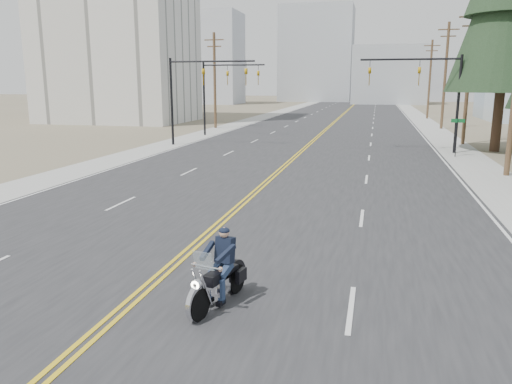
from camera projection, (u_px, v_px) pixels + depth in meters
name	position (u px, v px, depth m)	size (l,w,h in m)	color
ground_plane	(44.00, 380.00, 8.58)	(400.00, 400.00, 0.00)	#776D56
road	(340.00, 117.00, 75.09)	(20.00, 200.00, 0.01)	#303033
sidewalk_left	(265.00, 116.00, 77.70)	(3.00, 200.00, 0.01)	#A5A5A0
sidewalk_right	(420.00, 119.00, 72.47)	(3.00, 200.00, 0.01)	#A5A5A0
traffic_mast_left	(195.00, 84.00, 39.97)	(7.10, 0.26, 7.00)	black
traffic_mast_right	(430.00, 84.00, 35.89)	(7.10, 0.26, 7.00)	black
traffic_mast_far	(221.00, 85.00, 47.66)	(6.10, 0.26, 7.00)	black
street_sign	(457.00, 131.00, 34.24)	(0.90, 0.06, 2.62)	black
utility_pole_c	(469.00, 74.00, 40.62)	(2.20, 0.30, 11.00)	brown
utility_pole_d	(445.00, 74.00, 54.82)	(2.20, 0.30, 11.50)	brown
utility_pole_e	(430.00, 78.00, 71.02)	(2.20, 0.30, 11.00)	brown
utility_pole_left	(215.00, 79.00, 55.86)	(2.20, 0.30, 10.50)	brown
apartment_block	(115.00, 4.00, 64.01)	(18.00, 14.00, 30.00)	silver
haze_bldg_a	(212.00, 59.00, 123.46)	(14.00, 12.00, 22.00)	#B7BCC6
haze_bldg_b	(389.00, 75.00, 124.03)	(18.00, 14.00, 14.00)	#ADB2B7
haze_bldg_d	(317.00, 55.00, 141.56)	(20.00, 15.00, 26.00)	#ADB2B7
haze_bldg_e	(448.00, 80.00, 144.13)	(14.00, 14.00, 12.00)	#B7BCC6
haze_bldg_f	(179.00, 73.00, 141.77)	(12.00, 12.00, 16.00)	#ADB2B7
motorcyclist	(218.00, 269.00, 11.28)	(0.98, 2.29, 1.79)	black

